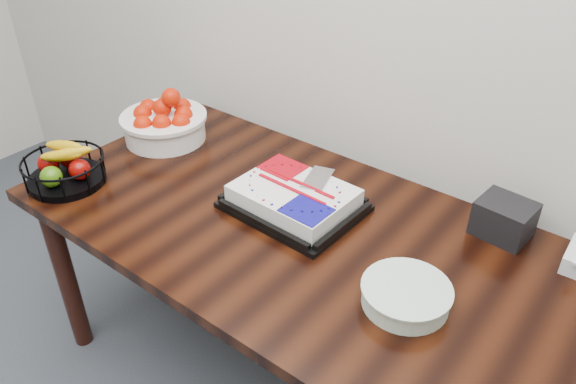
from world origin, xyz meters
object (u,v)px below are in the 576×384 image
Objects in this scene: fruit_basket at (64,168)px; plate_stack at (406,295)px; table at (297,248)px; cake_tray at (294,199)px; tangerine_bowl at (163,118)px; napkin_box at (504,219)px.

plate_stack is (1.19, 0.20, -0.03)m from fruit_basket.
cake_tray reaches higher than table.
cake_tray is 1.26× the size of tangerine_bowl.
tangerine_bowl is at bearing -170.28° from napkin_box.
table is 0.84m from fruit_basket.
table is 5.44× the size of tangerine_bowl.
tangerine_bowl is at bearing 86.56° from fruit_basket.
napkin_box is at bearing 26.22° from cake_tray.
fruit_basket is (-0.78, -0.29, 0.15)m from table.
napkin_box is at bearing 34.75° from table.
tangerine_bowl reaches higher than cake_tray.
fruit_basket is (-0.71, -0.36, 0.02)m from cake_tray.
plate_stack is 0.45m from napkin_box.
plate_stack is (0.49, -0.16, -0.01)m from cake_tray.
napkin_box is at bearing 9.72° from tangerine_bowl.
napkin_box is at bearing 26.55° from fruit_basket.
table is at bearing -10.18° from tangerine_bowl.
fruit_basket is at bearing -153.45° from napkin_box.
table is at bearing -45.27° from cake_tray.
plate_stack is (0.42, -0.09, 0.12)m from table.
napkin_box is (0.09, 0.44, 0.03)m from plate_stack.
napkin_box is (1.26, 0.22, -0.03)m from tangerine_bowl.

